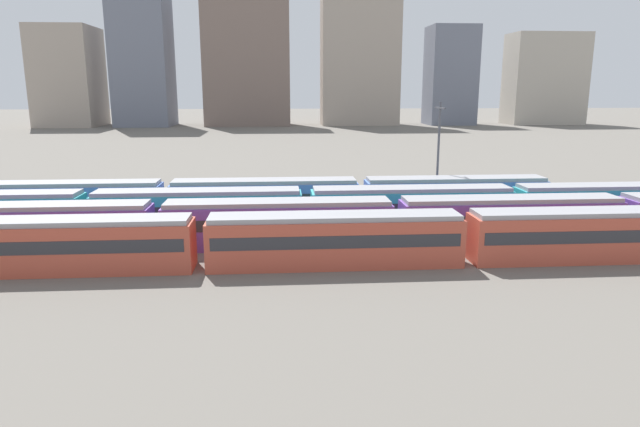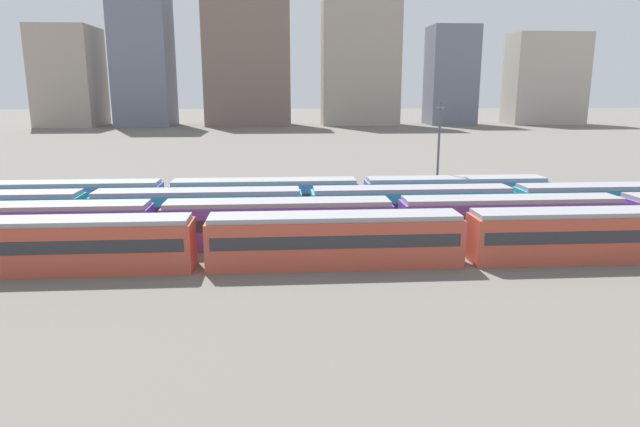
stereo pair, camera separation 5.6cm
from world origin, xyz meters
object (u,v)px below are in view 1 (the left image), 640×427
object	(u,v)px
train_track_3	(265,198)
train_track_1	(510,219)
catenary_pole_1	(438,150)
train_track_2	(411,207)
train_track_0	(465,237)

from	to	relation	value
train_track_3	train_track_1	bearing A→B (deg)	-27.24
catenary_pole_1	train_track_1	bearing A→B (deg)	-80.48
train_track_1	catenary_pole_1	distance (m)	14.39
train_track_2	train_track_3	size ratio (longest dim) A/B	1.68
train_track_0	train_track_2	bearing A→B (deg)	98.26
train_track_0	train_track_3	xyz separation A→B (m)	(-14.74, 15.60, -0.00)
train_track_1	catenary_pole_1	xyz separation A→B (m)	(-2.28, 13.59, 4.15)
train_track_0	train_track_2	xyz separation A→B (m)	(-1.51, 10.40, 0.00)
train_track_0	train_track_3	distance (m)	21.46
catenary_pole_1	train_track_3	bearing A→B (deg)	-169.91
train_track_3	train_track_2	bearing A→B (deg)	-21.45
train_track_0	catenary_pole_1	world-z (taller)	catenary_pole_1
train_track_2	train_track_3	world-z (taller)	same
train_track_3	train_track_0	bearing A→B (deg)	-46.62
train_track_0	train_track_3	bearing A→B (deg)	133.38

